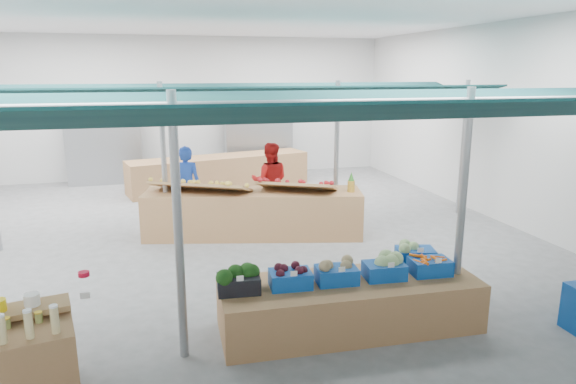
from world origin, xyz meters
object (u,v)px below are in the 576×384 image
at_px(fruit_counter, 253,213).
at_px(vendor_right, 270,181).
at_px(veg_counter, 349,304).
at_px(vendor_left, 186,186).

relative_size(fruit_counter, vendor_right, 2.50).
bearing_deg(fruit_counter, vendor_right, 75.23).
bearing_deg(vendor_right, veg_counter, 101.86).
xyz_separation_m(veg_counter, vendor_right, (0.18, 5.11, 0.53)).
xyz_separation_m(vendor_left, vendor_right, (1.80, 0.00, 0.00)).
bearing_deg(fruit_counter, vendor_left, 151.33).
xyz_separation_m(veg_counter, vendor_left, (-1.62, 5.11, 0.53)).
distance_m(vendor_left, vendor_right, 1.80).
relative_size(veg_counter, fruit_counter, 0.77).
xyz_separation_m(veg_counter, fruit_counter, (-0.42, 4.01, 0.14)).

